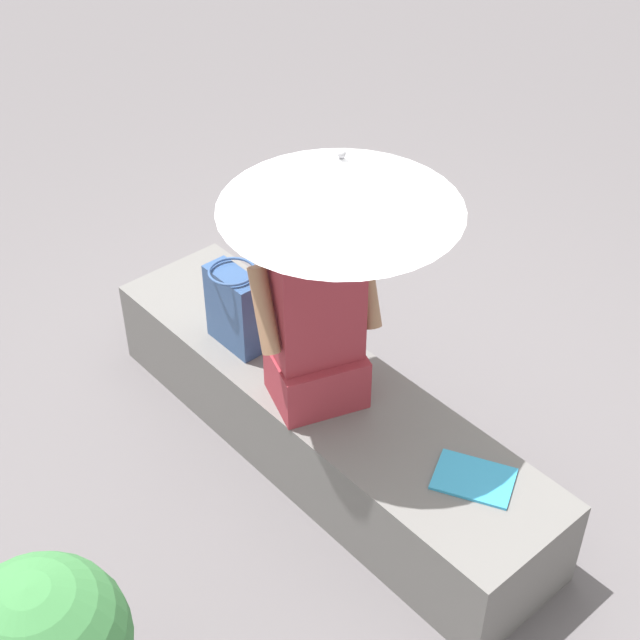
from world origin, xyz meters
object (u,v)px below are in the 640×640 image
Objects in this scene: handbag_black at (235,308)px; magazine at (474,479)px; person_seated at (316,318)px; parasol at (341,184)px.

magazine is (1.17, 0.17, -0.18)m from handbag_black.
parasol is at bearing 30.76° from person_seated.
parasol reaches higher than person_seated.
parasol is 0.96m from handbag_black.
parasol reaches higher than magazine.
person_seated reaches higher than handbag_black.
magazine is (0.63, 0.09, -0.97)m from parasol.
handbag_black is 1.33× the size of magazine.
person_seated is 2.41× the size of handbag_black.
parasol is at bearing 160.13° from magazine.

